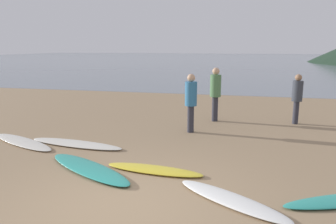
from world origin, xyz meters
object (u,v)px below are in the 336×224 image
surfboard_3 (154,170)px  surfboard_4 (231,200)px  surfboard_0 (22,142)px  person_2 (215,90)px  surfboard_1 (76,144)px  surfboard_2 (88,168)px  person_0 (297,95)px  person_1 (191,98)px

surfboard_3 → surfboard_4: same height
surfboard_3 → surfboard_4: size_ratio=0.97×
surfboard_0 → surfboard_3: bearing=8.5°
person_2 → surfboard_1: bearing=128.8°
surfboard_0 → surfboard_2: surfboard_2 is taller
surfboard_3 → person_0: bearing=61.3°
surfboard_0 → surfboard_1: surfboard_1 is taller
surfboard_4 → person_1: bearing=140.0°
surfboard_0 → surfboard_4: size_ratio=1.18×
person_2 → surfboard_3: bearing=161.6°
surfboard_0 → person_1: size_ratio=1.46×
person_1 → person_2: bearing=64.0°
person_0 → person_2: person_2 is taller
surfboard_1 → surfboard_2: (1.12, -1.51, 0.01)m
surfboard_3 → person_0: size_ratio=1.26×
surfboard_2 → person_1: bearing=95.9°
person_1 → person_2: size_ratio=0.95×
surfboard_1 → surfboard_3: surfboard_3 is taller
surfboard_3 → person_0: 6.12m
surfboard_1 → surfboard_4: size_ratio=1.27×
person_0 → person_2: 2.60m
surfboard_4 → person_2: size_ratio=1.17×
surfboard_0 → surfboard_4: (5.45, -2.06, 0.00)m
surfboard_1 → person_2: 4.91m
surfboard_0 → person_2: 6.05m
surfboard_3 → surfboard_4: 1.85m
surfboard_4 → surfboard_3: bearing=-179.7°
person_0 → person_1: person_1 is taller
surfboard_2 → person_1: person_1 is taller
surfboard_1 → person_1: (2.65, 1.95, 0.97)m
surfboard_2 → person_1: 3.90m
person_2 → person_0: bearing=-95.0°
surfboard_1 → surfboard_3: bearing=-20.0°
surfboard_2 → person_0: bearing=78.1°
person_0 → person_2: size_ratio=0.90×
surfboard_0 → person_0: bearing=52.6°
surfboard_0 → surfboard_3: size_ratio=1.22×
surfboard_1 → person_2: person_2 is taller
surfboard_2 → surfboard_4: bearing=15.8°
surfboard_0 → surfboard_3: 4.02m
surfboard_1 → person_2: bearing=55.3°
surfboard_3 → person_2: 4.99m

